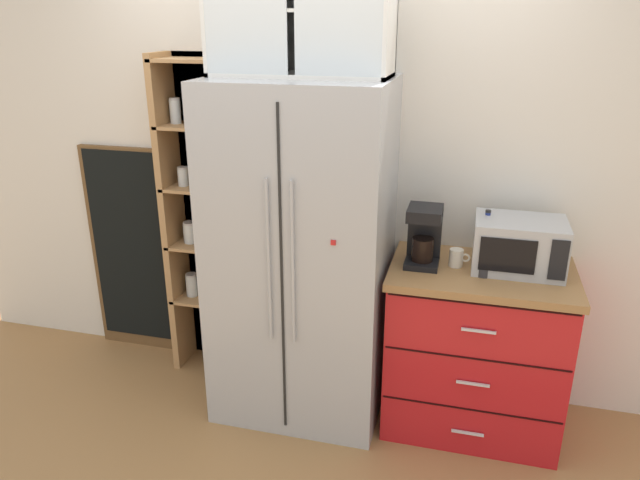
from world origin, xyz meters
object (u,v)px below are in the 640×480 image
microwave (519,245)px  coffee_maker (424,235)px  refrigerator (302,254)px  bottle_cobalt (485,240)px  chalkboard_menu (134,251)px  mug_charcoal (484,266)px  mug_cream (456,258)px

microwave → coffee_maker: (-0.47, -0.04, 0.03)m
refrigerator → bottle_cobalt: (0.94, 0.14, 0.12)m
refrigerator → chalkboard_menu: bearing=165.5°
microwave → mug_charcoal: 0.22m
coffee_maker → bottle_cobalt: size_ratio=1.09×
bottle_cobalt → chalkboard_menu: 2.21m
mug_cream → chalkboard_menu: chalkboard_menu is taller
mug_charcoal → coffee_maker: bearing=165.3°
mug_cream → chalkboard_menu: size_ratio=0.08×
bottle_cobalt → chalkboard_menu: size_ratio=0.21×
microwave → coffee_maker: bearing=-174.9°
coffee_maker → chalkboard_menu: (-1.87, 0.27, -0.38)m
microwave → coffee_maker: size_ratio=1.42×
coffee_maker → mug_cream: coffee_maker is taller
chalkboard_menu → microwave: bearing=-5.5°
refrigerator → microwave: size_ratio=4.19×
mug_charcoal → bottle_cobalt: (-0.00, 0.17, 0.08)m
refrigerator → bottle_cobalt: refrigerator is taller
refrigerator → microwave: (1.10, 0.10, 0.13)m
bottle_cobalt → chalkboard_menu: chalkboard_menu is taller
chalkboard_menu → coffee_maker: bearing=-8.1°
microwave → mug_cream: bearing=-172.2°
refrigerator → mug_cream: refrigerator is taller
microwave → mug_charcoal: bearing=-142.7°
refrigerator → mug_charcoal: bearing=-1.6°
microwave → mug_charcoal: size_ratio=3.68×
microwave → mug_cream: size_ratio=4.17×
chalkboard_menu → bottle_cobalt: bearing=-4.7°
microwave → mug_cream: (-0.30, -0.04, -0.08)m
refrigerator → mug_charcoal: 0.94m
coffee_maker → mug_charcoal: coffee_maker is taller
coffee_maker → chalkboard_menu: size_ratio=0.23×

